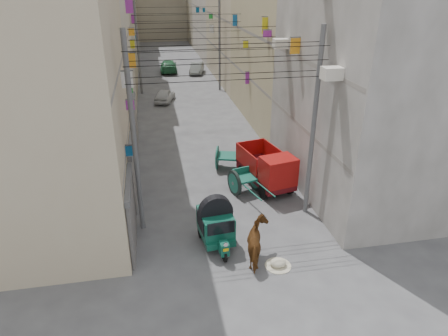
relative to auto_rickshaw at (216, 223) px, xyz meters
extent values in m
plane|color=#444447|center=(0.76, -4.35, -0.95)|extent=(140.00, 140.00, 0.00)
cube|color=tan|center=(-7.24, 3.65, 5.55)|extent=(8.00, 10.00, 13.00)
cube|color=gray|center=(-3.36, 3.65, 2.25)|extent=(0.25, 9.80, 0.18)
cube|color=gray|center=(-3.36, 3.65, 5.25)|extent=(0.25, 9.80, 0.18)
cube|color=#B3AA99|center=(-7.24, 14.65, 5.05)|extent=(8.00, 12.00, 12.00)
cube|color=gray|center=(-3.36, 14.65, 2.25)|extent=(0.25, 11.76, 0.18)
cube|color=gray|center=(-3.36, 14.65, 5.25)|extent=(0.25, 11.76, 0.18)
cube|color=gray|center=(-7.24, 27.65, 6.05)|extent=(8.00, 14.00, 14.00)
cube|color=gray|center=(-3.36, 27.65, 2.25)|extent=(0.25, 13.72, 0.18)
cube|color=gray|center=(-3.36, 27.65, 5.25)|extent=(0.25, 13.72, 0.18)
cube|color=#A7A19D|center=(-7.24, 41.65, 4.95)|extent=(8.00, 14.00, 11.80)
cube|color=gray|center=(-3.36, 41.65, 2.25)|extent=(0.25, 13.72, 0.18)
cube|color=gray|center=(-3.36, 41.65, 5.25)|extent=(0.25, 13.72, 0.18)
cube|color=gray|center=(-3.36, 54.65, 2.25)|extent=(0.25, 11.76, 0.18)
cube|color=gray|center=(-3.36, 54.65, 5.25)|extent=(0.25, 11.76, 0.18)
cube|color=#A7A19D|center=(8.76, 3.65, 5.55)|extent=(8.00, 10.00, 13.00)
cube|color=gray|center=(4.88, 3.65, 2.25)|extent=(0.25, 9.80, 0.18)
cube|color=gray|center=(4.88, 3.65, 5.25)|extent=(0.25, 9.80, 0.18)
cube|color=tan|center=(8.76, 14.65, 5.05)|extent=(8.00, 12.00, 12.00)
cube|color=gray|center=(4.88, 14.65, 2.25)|extent=(0.25, 11.76, 0.18)
cube|color=gray|center=(4.88, 14.65, 5.25)|extent=(0.25, 11.76, 0.18)
cube|color=tan|center=(8.76, 27.65, 6.05)|extent=(8.00, 14.00, 14.00)
cube|color=gray|center=(4.88, 27.65, 2.25)|extent=(0.25, 13.72, 0.18)
cube|color=gray|center=(4.88, 27.65, 5.25)|extent=(0.25, 13.72, 0.18)
cube|color=#B3AA99|center=(8.76, 41.65, 4.95)|extent=(8.00, 14.00, 11.80)
cube|color=gray|center=(4.88, 41.65, 2.25)|extent=(0.25, 13.72, 0.18)
cube|color=gray|center=(4.88, 41.65, 5.25)|extent=(0.25, 13.72, 0.18)
cube|color=gray|center=(4.88, 54.65, 2.25)|extent=(0.25, 11.76, 0.18)
cube|color=gray|center=(4.88, 54.65, 5.25)|extent=(0.25, 11.76, 0.18)
cube|color=#4B4A4F|center=(-3.16, 0.45, 0.35)|extent=(0.12, 3.00, 2.60)
cube|color=#525254|center=(-3.14, 0.45, 1.80)|extent=(0.18, 3.20, 0.25)
cube|color=#4B4A4F|center=(-3.16, 4.15, 0.35)|extent=(0.12, 3.00, 2.60)
cube|color=#525254|center=(-3.14, 4.15, 1.80)|extent=(0.18, 3.20, 0.25)
cube|color=#4B4A4F|center=(-3.16, 7.85, 0.35)|extent=(0.12, 3.00, 2.60)
cube|color=#525254|center=(-3.14, 7.85, 1.80)|extent=(0.18, 3.20, 0.25)
cube|color=#4B4A4F|center=(-3.16, 11.65, 0.35)|extent=(0.12, 3.00, 2.60)
cube|color=#525254|center=(-3.14, 11.65, 1.80)|extent=(0.18, 3.20, 0.25)
cube|color=#1A8F2D|center=(4.57, 29.93, 5.03)|extent=(0.38, 0.08, 0.41)
cube|color=purple|center=(-3.11, 37.26, 2.67)|extent=(0.27, 0.08, 0.71)
cube|color=#165B9A|center=(-3.02, 2.07, 2.40)|extent=(0.44, 0.08, 0.42)
cube|color=orange|center=(-3.02, 11.44, 4.22)|extent=(0.45, 0.08, 0.84)
cube|color=#0B517A|center=(4.55, 40.52, 4.96)|extent=(0.41, 0.08, 0.59)
cube|color=purple|center=(-3.05, 5.41, 3.29)|extent=(0.38, 0.08, 0.44)
cube|color=silver|center=(4.54, 29.19, 3.90)|extent=(0.43, 0.08, 0.72)
cube|color=#0B517A|center=(4.61, 35.26, 5.30)|extent=(0.28, 0.08, 0.44)
cube|color=purple|center=(-3.00, 15.65, 6.90)|extent=(0.48, 0.08, 0.84)
cube|color=#165B9A|center=(-3.09, 33.72, 2.72)|extent=(0.31, 0.08, 0.44)
cube|color=gold|center=(4.58, 14.67, 4.46)|extent=(0.35, 0.08, 0.45)
cube|color=#165B9A|center=(4.59, 18.30, 5.70)|extent=(0.34, 0.08, 0.79)
cube|color=#1A8F2D|center=(-3.11, 7.67, 3.55)|extent=(0.28, 0.08, 0.52)
cube|color=purple|center=(-3.11, 25.27, 5.31)|extent=(0.28, 0.08, 0.74)
cube|color=purple|center=(4.63, 14.16, 2.27)|extent=(0.26, 0.08, 0.80)
cube|color=gold|center=(4.59, 5.02, 5.74)|extent=(0.34, 0.08, 0.55)
cube|color=silver|center=(-3.01, 4.20, 4.72)|extent=(0.47, 0.08, 0.67)
cube|color=orange|center=(-3.04, 16.80, 5.19)|extent=(0.40, 0.08, 0.47)
cube|color=gold|center=(-3.08, 17.31, 4.29)|extent=(0.32, 0.08, 0.55)
cube|color=purple|center=(4.52, 9.39, 5.78)|extent=(0.47, 0.08, 0.35)
cube|color=gold|center=(4.60, 10.22, 6.12)|extent=(0.32, 0.08, 0.89)
cube|color=orange|center=(4.54, 4.93, 5.78)|extent=(0.44, 0.08, 0.69)
cube|color=#0B517A|center=(-3.30, 1.65, 2.05)|extent=(0.10, 3.20, 0.80)
cube|color=red|center=(-3.30, 10.65, 2.05)|extent=(0.10, 3.20, 0.80)
cube|color=red|center=(-3.30, 22.65, 2.05)|extent=(0.10, 3.20, 0.80)
cube|color=orange|center=(-3.30, 34.65, 2.05)|extent=(0.10, 3.20, 0.80)
cube|color=#165B9A|center=(4.82, 1.65, 2.05)|extent=(0.10, 3.20, 0.80)
cube|color=#165B9A|center=(4.82, 10.65, 2.05)|extent=(0.10, 3.20, 0.80)
cube|color=purple|center=(4.82, 22.65, 2.05)|extent=(0.10, 3.20, 0.80)
cube|color=#165B9A|center=(4.82, 34.65, 2.05)|extent=(0.10, 3.20, 0.80)
cube|color=beige|center=(4.41, 0.65, 5.45)|extent=(0.70, 0.55, 0.45)
cube|color=beige|center=(4.41, 6.65, 5.65)|extent=(0.70, 0.55, 0.45)
cylinder|color=#525254|center=(-2.84, 1.65, 3.05)|extent=(0.20, 0.20, 8.00)
cylinder|color=#525254|center=(4.36, 1.65, 3.05)|extent=(0.20, 0.20, 8.00)
cylinder|color=#525254|center=(-2.84, 23.65, 3.05)|extent=(0.20, 0.20, 8.00)
cylinder|color=#525254|center=(4.36, 23.65, 3.05)|extent=(0.20, 0.20, 8.00)
cylinder|color=black|center=(0.76, 1.15, 5.25)|extent=(7.40, 0.02, 0.02)
cylinder|color=black|center=(0.76, 1.15, 5.85)|extent=(7.40, 0.02, 0.02)
cylinder|color=black|center=(0.76, 1.15, 6.35)|extent=(7.40, 0.02, 0.02)
cylinder|color=black|center=(0.76, 2.15, 5.25)|extent=(7.40, 0.02, 0.02)
cylinder|color=black|center=(0.76, 2.15, 5.85)|extent=(7.40, 0.02, 0.02)
cylinder|color=black|center=(0.76, 2.15, 6.35)|extent=(7.40, 0.02, 0.02)
cylinder|color=black|center=(0.76, 7.65, 5.25)|extent=(7.40, 0.02, 0.02)
cylinder|color=black|center=(0.76, 7.65, 5.85)|extent=(7.40, 0.02, 0.02)
cylinder|color=black|center=(0.76, 7.65, 6.35)|extent=(7.40, 0.02, 0.02)
cylinder|color=black|center=(0.76, 15.65, 5.25)|extent=(7.40, 0.02, 0.02)
cylinder|color=black|center=(0.76, 15.65, 5.85)|extent=(7.40, 0.02, 0.02)
cylinder|color=black|center=(0.76, 15.65, 6.35)|extent=(7.40, 0.02, 0.02)
cylinder|color=black|center=(0.76, 23.65, 5.25)|extent=(7.40, 0.02, 0.02)
cylinder|color=black|center=(0.76, 23.65, 5.85)|extent=(7.40, 0.02, 0.02)
cylinder|color=black|center=(0.76, 23.65, 6.35)|extent=(7.40, 0.02, 0.02)
cylinder|color=black|center=(0.12, -1.16, -0.70)|extent=(0.16, 0.52, 0.51)
cylinder|color=black|center=(-0.55, 0.50, -0.70)|extent=(0.16, 0.52, 0.51)
cylinder|color=black|center=(0.44, 0.60, -0.70)|extent=(0.16, 0.52, 0.51)
cube|color=#0C4635|center=(0.00, 0.01, -0.52)|extent=(1.30, 1.83, 0.25)
cube|color=#0C4635|center=(0.11, -1.12, -0.41)|extent=(0.36, 0.44, 0.50)
cylinder|color=silver|center=(0.13, -1.32, -0.09)|extent=(0.17, 0.06, 0.16)
cube|color=gold|center=(0.14, -1.34, -0.32)|extent=(0.20, 0.05, 0.11)
cube|color=#0C4635|center=(-0.01, 0.05, 0.00)|extent=(1.33, 1.65, 0.86)
cube|color=black|center=(0.07, -0.73, 0.23)|extent=(1.04, 0.16, 0.50)
cube|color=black|center=(-0.60, -0.01, 0.09)|extent=(0.15, 1.09, 0.59)
cube|color=black|center=(0.59, 0.11, 0.09)|extent=(0.15, 1.09, 0.59)
cube|color=silver|center=(0.08, -0.76, -0.45)|extent=(1.13, 0.16, 0.05)
cylinder|color=black|center=(1.53, 3.72, -0.33)|extent=(0.47, 1.23, 1.24)
cylinder|color=#135443|center=(1.53, 3.72, -0.33)|extent=(0.41, 0.97, 0.97)
cylinder|color=#525254|center=(1.53, 3.72, -0.33)|extent=(0.23, 0.21, 0.16)
cylinder|color=black|center=(2.64, 4.03, -0.33)|extent=(0.47, 1.23, 1.24)
cylinder|color=#135443|center=(2.64, 4.03, -0.33)|extent=(0.41, 0.97, 0.97)
cylinder|color=#525254|center=(2.64, 4.03, -0.33)|extent=(0.23, 0.21, 0.16)
cylinder|color=#525254|center=(2.08, 3.87, -0.33)|extent=(1.17, 0.39, 0.07)
cube|color=#135443|center=(2.08, 3.87, -0.17)|extent=(1.16, 1.19, 0.09)
cube|color=#135443|center=(1.96, 4.30, 0.03)|extent=(0.92, 0.32, 0.31)
cylinder|color=#135443|center=(2.04, 2.71, -0.24)|extent=(0.62, 1.98, 0.06)
cylinder|color=#135443|center=(2.73, 2.90, -0.24)|extent=(0.62, 1.98, 0.06)
cylinder|color=black|center=(2.81, 3.08, -0.60)|extent=(0.34, 0.73, 0.71)
cylinder|color=black|center=(2.31, 5.40, -0.60)|extent=(0.34, 0.73, 0.71)
cylinder|color=black|center=(4.18, 3.38, -0.60)|extent=(0.34, 0.73, 0.71)
cylinder|color=black|center=(3.68, 5.69, -0.60)|extent=(0.34, 0.73, 0.71)
cube|color=#540C10|center=(3.24, 4.39, -0.36)|extent=(2.27, 3.79, 0.38)
cube|color=maroon|center=(3.50, 3.18, 0.39)|extent=(1.76, 1.43, 1.34)
cube|color=black|center=(3.61, 2.69, 0.50)|extent=(1.38, 0.36, 0.59)
cube|color=#540C10|center=(3.12, 4.97, -0.07)|extent=(2.07, 2.65, 0.13)
cube|color=maroon|center=(2.35, 4.80, 0.39)|extent=(0.56, 2.32, 0.91)
cube|color=maroon|center=(3.89, 5.13, 0.39)|extent=(0.56, 2.32, 0.91)
cube|color=maroon|center=(2.87, 6.10, 0.39)|extent=(1.59, 0.40, 0.91)
cylinder|color=#135443|center=(1.22, 6.81, -0.30)|extent=(0.44, 1.26, 1.30)
cylinder|color=#135443|center=(2.56, 6.40, -0.30)|extent=(0.44, 1.26, 1.30)
cube|color=#135443|center=(1.89, 6.60, -0.18)|extent=(1.51, 1.41, 0.10)
cylinder|color=#525254|center=(1.89, 6.60, -0.30)|extent=(1.41, 0.50, 0.08)
ellipsoid|color=beige|center=(1.99, -1.80, -0.80)|extent=(0.60, 0.48, 0.30)
imported|color=maroon|center=(1.35, -1.35, -0.17)|extent=(1.18, 1.97, 1.55)
imported|color=silver|center=(-0.92, 20.64, -0.41)|extent=(2.09, 3.40, 1.08)
imported|color=#5E6460|center=(3.13, 31.23, -0.37)|extent=(2.05, 3.70, 1.16)
imported|color=#216238|center=(0.12, 32.64, -0.31)|extent=(1.98, 4.47, 1.28)
camera|label=1|loc=(-2.09, -12.85, 8.55)|focal=32.00mm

